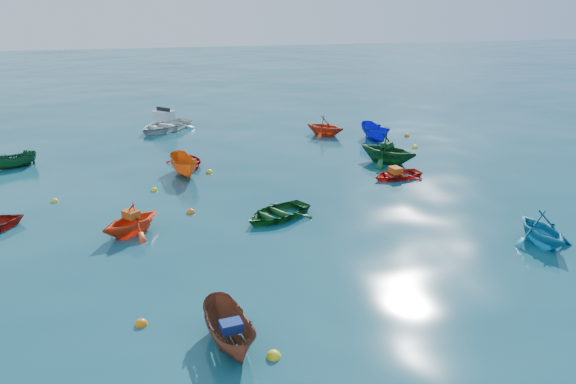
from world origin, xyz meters
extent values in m
plane|color=#0A3C4B|center=(0.00, 0.00, 0.00)|extent=(160.00, 160.00, 0.00)
imported|color=brown|center=(-3.90, -5.60, 0.00)|extent=(1.57, 3.07, 1.13)
imported|color=#F24116|center=(-6.85, 2.62, 0.00)|extent=(3.41, 3.37, 1.36)
imported|color=#11491A|center=(-0.91, 3.04, 0.00)|extent=(3.83, 3.51, 0.65)
imported|color=teal|center=(8.40, -1.59, 0.00)|extent=(2.33, 2.69, 1.39)
imported|color=#BE5611|center=(-4.47, 9.78, 0.00)|extent=(1.72, 3.24, 1.19)
imported|color=#114C20|center=(6.65, 9.54, 0.00)|extent=(4.38, 4.43, 1.77)
imported|color=red|center=(6.14, 6.98, 0.00)|extent=(3.00, 2.40, 0.55)
imported|color=#0E11B8|center=(7.79, 14.48, 0.00)|extent=(1.45, 3.20, 1.20)
imported|color=#B60F19|center=(-4.22, 11.65, 0.00)|extent=(2.70, 3.22, 0.57)
imported|color=red|center=(4.99, 16.42, 0.00)|extent=(3.53, 3.51, 1.41)
imported|color=#0F4122|center=(-13.43, 13.04, 0.00)|extent=(2.57, 1.89, 0.93)
imported|color=silver|center=(-5.39, 20.21, 0.00)|extent=(5.15, 5.13, 1.48)
cube|color=navy|center=(-3.88, -5.75, 0.71)|extent=(0.63, 0.52, 0.28)
cube|color=#C95014|center=(-6.81, 2.65, 0.83)|extent=(0.75, 0.77, 0.30)
cube|color=#104319|center=(6.59, 9.62, 1.03)|extent=(0.76, 0.74, 0.29)
cube|color=#C95514|center=(6.04, 6.96, 0.43)|extent=(0.61, 0.73, 0.31)
sphere|color=orange|center=(-6.30, -4.04, 0.00)|extent=(0.36, 0.36, 0.36)
sphere|color=yellow|center=(-2.85, -6.34, 0.00)|extent=(0.39, 0.39, 0.39)
sphere|color=yellow|center=(-6.01, 7.64, 0.00)|extent=(0.32, 0.32, 0.32)
sphere|color=orange|center=(-4.45, 4.39, 0.00)|extent=(0.36, 0.36, 0.36)
sphere|color=yellow|center=(-3.19, 9.92, 0.00)|extent=(0.36, 0.36, 0.36)
sphere|color=#D94C0B|center=(7.60, 12.62, 0.00)|extent=(0.35, 0.35, 0.35)
sphere|color=yellow|center=(-10.44, 7.07, 0.00)|extent=(0.32, 0.32, 0.32)
sphere|color=orange|center=(10.19, 15.00, 0.00)|extent=(0.36, 0.36, 0.36)
sphere|color=yellow|center=(9.51, 12.21, 0.00)|extent=(0.38, 0.38, 0.38)
camera|label=1|loc=(-5.12, -18.54, 9.10)|focal=35.00mm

